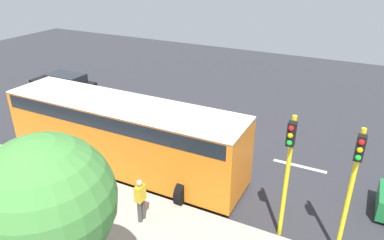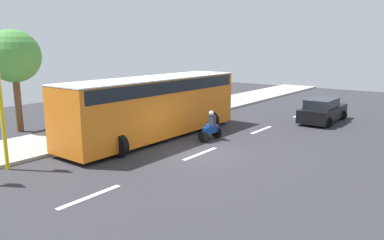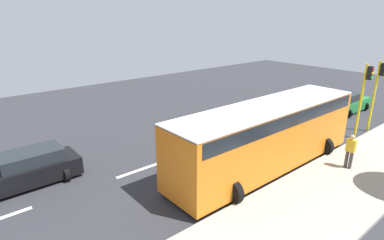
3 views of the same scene
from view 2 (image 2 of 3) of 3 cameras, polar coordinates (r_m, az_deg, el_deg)
The scene contains 11 objects.
ground_plane at distance 16.46m, azimuth 1.30°, elevation -5.46°, with size 40.00×60.00×0.10m, color #2D2D33.
sidewalk at distance 21.16m, azimuth -14.23°, elevation -1.65°, with size 4.00×60.00×0.15m, color #9E998E.
lane_stripe_far_north at distance 26.85m, azimuth 16.51°, elevation 0.79°, with size 0.20×2.40×0.01m, color white.
lane_stripe_north at distance 21.44m, azimuth 10.76°, elevation -1.53°, with size 0.20×2.40×0.01m, color white.
lane_stripe_mid at distance 16.44m, azimuth 1.31°, elevation -5.27°, with size 0.20×2.40×0.01m, color white.
lane_stripe_south at distance 12.37m, azimuth -15.57°, elevation -11.42°, with size 0.20×2.40×0.01m, color white.
car_black at distance 24.62m, azimuth 19.66°, elevation 1.34°, with size 2.19×4.54×1.52m.
city_bus at distance 19.11m, azimuth -5.75°, elevation 2.68°, with size 3.20×11.00×3.16m.
motorcycle at distance 18.67m, azimuth 2.90°, elevation -1.24°, with size 0.60×1.30×1.53m.
pedestrian_near_signal at distance 19.51m, azimuth -17.23°, elevation 0.05°, with size 0.40×0.24×1.69m.
street_tree_north at distance 22.38m, azimuth -26.00°, elevation 8.83°, with size 2.86×2.86×5.64m.
Camera 2 is at (-9.23, 12.77, 4.70)m, focal length 34.26 mm.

